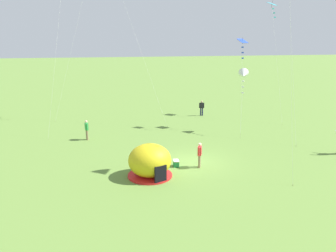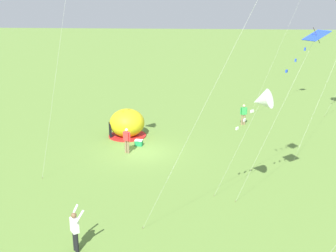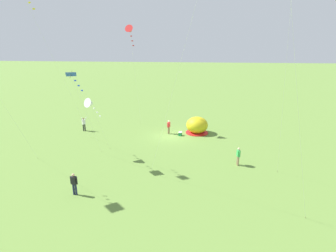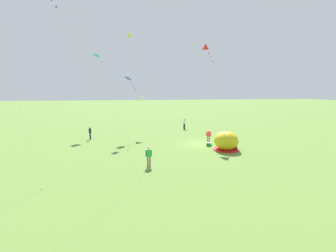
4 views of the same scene
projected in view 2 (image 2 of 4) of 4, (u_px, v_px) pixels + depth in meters
name	position (u px, v px, depth m)	size (l,w,h in m)	color
ground_plane	(142.00, 152.00, 26.42)	(300.00, 300.00, 0.00)	olive
popup_tent	(127.00, 123.00, 29.34)	(2.81, 2.81, 2.10)	gold
cooler_box	(139.00, 143.00, 27.53)	(0.43, 0.57, 0.44)	#1E8C4C
person_center_field	(244.00, 113.00, 32.20)	(0.32, 0.58, 1.72)	#8C7251
person_near_tent	(127.00, 139.00, 25.95)	(0.38, 0.54, 1.72)	#8C7251
person_arms_raised	(75.00, 229.00, 15.44)	(0.71, 0.69, 1.89)	black
kite_white	(261.00, 101.00, 17.67)	(1.55, 2.61, 5.89)	silver
kite_blue	(311.00, 43.00, 16.18)	(1.59, 3.35, 8.57)	silver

